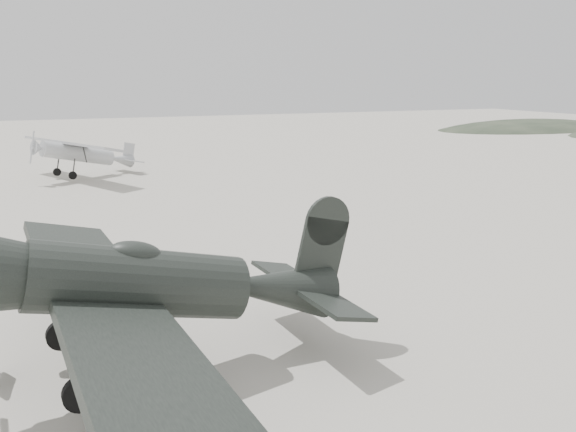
% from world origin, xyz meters
% --- Properties ---
extents(ground, '(160.00, 160.00, 0.00)m').
position_xyz_m(ground, '(0.00, 0.00, 0.00)').
color(ground, '#B0AB9C').
rests_on(ground, ground).
extents(hill_northeast, '(32.00, 16.00, 5.20)m').
position_xyz_m(hill_northeast, '(50.00, 40.00, 0.00)').
color(hill_northeast, '#293526').
rests_on(hill_northeast, ground).
extents(lowwing_monoplane, '(8.42, 11.80, 3.80)m').
position_xyz_m(lowwing_monoplane, '(-3.63, -3.10, 2.01)').
color(lowwing_monoplane, black).
rests_on(lowwing_monoplane, ground).
extents(highwing_monoplane, '(7.35, 9.33, 2.75)m').
position_xyz_m(highwing_monoplane, '(-3.89, 23.13, 1.72)').
color(highwing_monoplane, '#ABADB0').
rests_on(highwing_monoplane, ground).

